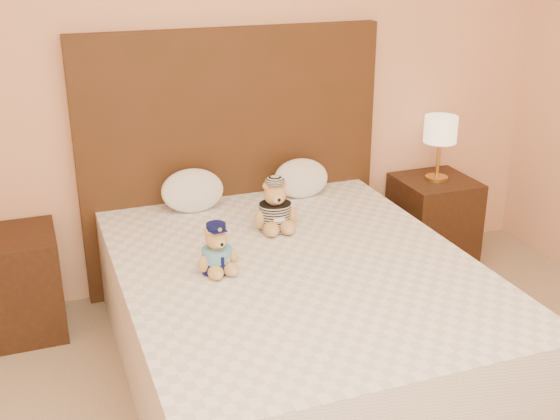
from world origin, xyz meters
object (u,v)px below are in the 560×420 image
object	(u,v)px
lamp	(440,133)
teddy_prisoner	(275,205)
nightstand_right	(433,220)
nightstand_left	(16,285)
pillow_right	(301,176)
bed	(296,315)
teddy_police	(217,248)
pillow_left	(192,189)

from	to	relation	value
lamp	teddy_prisoner	bearing A→B (deg)	-162.05
nightstand_right	nightstand_left	bearing A→B (deg)	180.00
nightstand_left	pillow_right	world-z (taller)	pillow_right
nightstand_left	nightstand_right	distance (m)	2.50
bed	teddy_police	xyz separation A→B (m)	(-0.37, 0.05, 0.39)
teddy_prisoner	teddy_police	bearing A→B (deg)	-135.16
bed	pillow_left	world-z (taller)	pillow_left
teddy_prisoner	pillow_right	size ratio (longest dim) A/B	0.82
lamp	teddy_police	size ratio (longest dim) A/B	1.73
nightstand_left	pillow_right	distance (m)	1.65
nightstand_right	teddy_police	bearing A→B (deg)	-155.00
teddy_police	pillow_right	size ratio (longest dim) A/B	0.70
teddy_police	pillow_left	world-z (taller)	pillow_left
lamp	pillow_left	xyz separation A→B (m)	(-1.54, 0.03, -0.18)
lamp	teddy_prisoner	world-z (taller)	lamp
pillow_left	pillow_right	size ratio (longest dim) A/B	1.05
teddy_police	teddy_prisoner	bearing A→B (deg)	33.29
bed	teddy_prisoner	size ratio (longest dim) A/B	7.46
nightstand_right	lamp	distance (m)	0.57
teddy_prisoner	pillow_right	xyz separation A→B (m)	(0.31, 0.42, -0.02)
nightstand_right	teddy_prisoner	xyz separation A→B (m)	(-1.21, -0.39, 0.41)
bed	nightstand_left	bearing A→B (deg)	147.38
bed	nightstand_right	distance (m)	1.48
teddy_prisoner	nightstand_right	bearing A→B (deg)	21.23
teddy_prisoner	pillow_left	bearing A→B (deg)	131.05
nightstand_right	teddy_police	world-z (taller)	teddy_police
teddy_prisoner	pillow_left	distance (m)	0.53
nightstand_left	bed	bearing A→B (deg)	-32.62
nightstand_right	pillow_left	xyz separation A→B (m)	(-1.54, 0.03, 0.40)
bed	teddy_prisoner	world-z (taller)	teddy_prisoner
pillow_right	lamp	bearing A→B (deg)	-1.92
nightstand_right	pillow_right	bearing A→B (deg)	178.08
teddy_prisoner	pillow_left	world-z (taller)	teddy_prisoner
pillow_right	teddy_police	bearing A→B (deg)	-132.72
teddy_police	nightstand_right	bearing A→B (deg)	16.74
nightstand_left	teddy_prisoner	distance (m)	1.41
nightstand_left	pillow_left	bearing A→B (deg)	1.78
teddy_prisoner	pillow_right	bearing A→B (deg)	56.52
bed	lamp	world-z (taller)	lamp
lamp	pillow_right	distance (m)	0.91
nightstand_left	teddy_police	world-z (taller)	teddy_police
nightstand_left	teddy_prisoner	bearing A→B (deg)	-16.86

